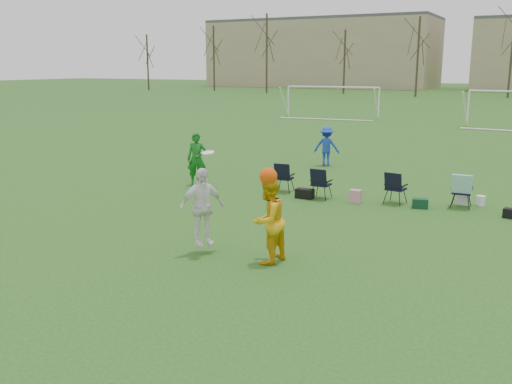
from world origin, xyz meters
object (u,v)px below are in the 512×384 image
Objects in this scene: center_contest at (241,214)px; goal_left at (332,93)px; fielder_green_near at (197,159)px; fielder_blue at (327,146)px.

goal_left is (-9.94, 32.60, 0.94)m from center_contest.
fielder_blue is (2.57, 5.76, -0.10)m from fielder_green_near.
fielder_blue is at bearing 40.62° from fielder_green_near.
goal_left reaches higher than fielder_green_near.
center_contest is (5.09, -6.02, 0.08)m from fielder_green_near.
goal_left is (-4.84, 26.59, 1.01)m from fielder_green_near.
center_contest is 34.10m from goal_left.
goal_left reaches higher than fielder_blue.
center_contest is at bearing -78.05° from goal_left.
center_contest reaches higher than fielder_green_near.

